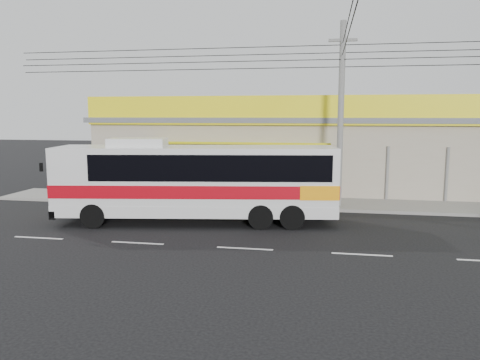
% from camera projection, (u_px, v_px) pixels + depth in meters
% --- Properties ---
extents(ground, '(120.00, 120.00, 0.00)m').
position_uv_depth(ground, '(255.00, 231.00, 18.87)').
color(ground, black).
rests_on(ground, ground).
extents(sidewalk, '(30.00, 3.20, 0.15)m').
position_uv_depth(sidewalk, '(272.00, 202.00, 24.71)').
color(sidewalk, gray).
rests_on(sidewalk, ground).
extents(lane_markings, '(50.00, 0.12, 0.01)m').
position_uv_depth(lane_markings, '(245.00, 249.00, 16.44)').
color(lane_markings, silver).
rests_on(lane_markings, ground).
extents(storefront_building, '(22.60, 9.20, 5.70)m').
position_uv_depth(storefront_building, '(282.00, 152.00, 29.80)').
color(storefront_building, '#A69885').
rests_on(storefront_building, ground).
extents(coach_bus, '(12.16, 4.31, 3.67)m').
position_uv_depth(coach_bus, '(200.00, 178.00, 20.12)').
color(coach_bus, silver).
rests_on(coach_bus, ground).
extents(motorbike_red, '(1.68, 0.64, 0.87)m').
position_uv_depth(motorbike_red, '(201.00, 193.00, 24.57)').
color(motorbike_red, maroon).
rests_on(motorbike_red, sidewalk).
extents(motorbike_dark, '(1.60, 0.58, 0.94)m').
position_uv_depth(motorbike_dark, '(100.00, 191.00, 24.98)').
color(motorbike_dark, black).
rests_on(motorbike_dark, sidewalk).
extents(utility_pole, '(34.00, 14.00, 9.12)m').
position_uv_depth(utility_pole, '(342.00, 55.00, 22.48)').
color(utility_pole, slate).
rests_on(utility_pole, ground).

